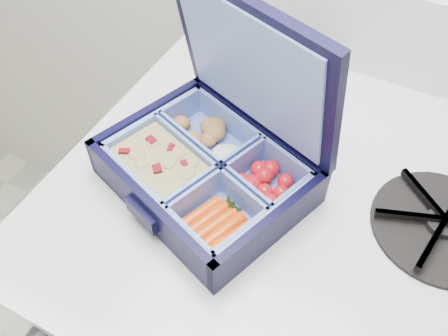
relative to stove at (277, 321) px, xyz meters
The scene contains 5 objects.
stove is the anchor object (origin of this frame).
bento_box 0.49m from the stove, 149.89° to the right, with size 0.23×0.18×0.06m, color black, non-canonical shape.
burner_grate 0.49m from the stove, ahead, with size 0.16×0.16×0.02m, color black.
burner_grate_rear 0.50m from the stove, 127.42° to the left, with size 0.15×0.15×0.02m, color black.
fork 0.47m from the stove, 150.62° to the left, with size 0.02×0.17×0.01m, color #ADABC2, non-canonical shape.
Camera 1 is at (-0.26, 1.30, 1.37)m, focal length 38.00 mm.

